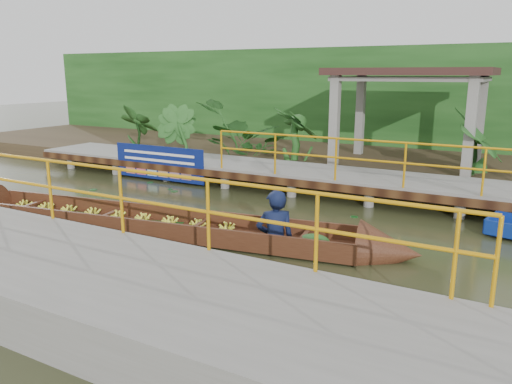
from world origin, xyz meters
The scene contains 9 objects.
ground centered at (0.00, 0.00, 0.00)m, with size 80.00×80.00×0.00m, color #2C3118.
land_strip centered at (0.00, 7.50, 0.23)m, with size 30.00×8.00×0.45m, color #36291B.
far_dock centered at (0.02, 3.43, 0.48)m, with size 16.00×2.06×1.66m.
near_dock centered at (1.00, -4.20, 0.30)m, with size 18.00×2.40×1.73m.
pavilion centered at (3.00, 6.30, 2.82)m, with size 4.40×3.00×3.00m.
foliage_backdrop centered at (0.00, 10.00, 2.00)m, with size 30.00×0.80×4.00m, color #174014.
vendor_boat centered at (0.13, -1.16, 0.28)m, with size 10.29×2.53×2.36m.
blue_banner centered at (-3.10, 2.48, 0.56)m, with size 3.12×0.04×0.97m.
tropical_plants centered at (-0.31, 5.30, 1.24)m, with size 14.27×1.27×1.58m.
Camera 1 is at (6.17, -8.50, 3.06)m, focal length 35.00 mm.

